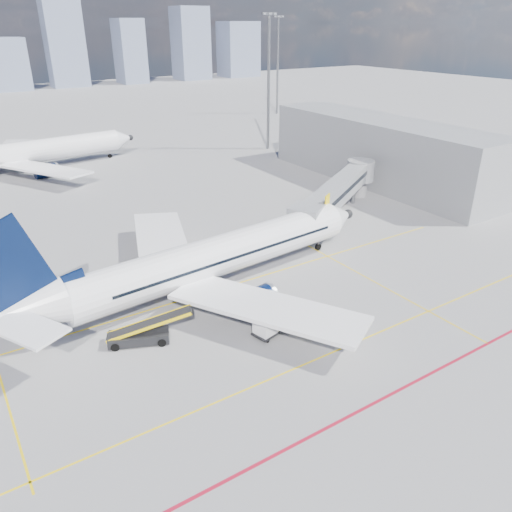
{
  "coord_description": "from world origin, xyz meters",
  "views": [
    {
      "loc": [
        -20.24,
        -29.94,
        23.68
      ],
      "look_at": [
        2.68,
        5.26,
        4.0
      ],
      "focal_mm": 35.0,
      "sensor_mm": 36.0,
      "label": 1
    }
  ],
  "objects_px": {
    "baggage_tug": "(310,319)",
    "cargo_dolly": "(273,321)",
    "main_aircraft": "(205,261)",
    "second_aircraft": "(25,153)",
    "belt_loader": "(141,335)",
    "ramp_worker": "(309,327)"
  },
  "relations": [
    {
      "from": "baggage_tug",
      "to": "belt_loader",
      "type": "bearing_deg",
      "value": 134.89
    },
    {
      "from": "second_aircraft",
      "to": "baggage_tug",
      "type": "relative_size",
      "value": 17.94
    },
    {
      "from": "second_aircraft",
      "to": "baggage_tug",
      "type": "distance_m",
      "value": 66.66
    },
    {
      "from": "belt_loader",
      "to": "ramp_worker",
      "type": "xyz_separation_m",
      "value": [
        11.94,
        -6.84,
        0.24
      ]
    },
    {
      "from": "main_aircraft",
      "to": "belt_loader",
      "type": "bearing_deg",
      "value": -155.73
    },
    {
      "from": "belt_loader",
      "to": "second_aircraft",
      "type": "bearing_deg",
      "value": 110.7
    },
    {
      "from": "cargo_dolly",
      "to": "ramp_worker",
      "type": "height_order",
      "value": "cargo_dolly"
    },
    {
      "from": "main_aircraft",
      "to": "baggage_tug",
      "type": "distance_m",
      "value": 11.65
    },
    {
      "from": "cargo_dolly",
      "to": "second_aircraft",
      "type": "bearing_deg",
      "value": 83.1
    },
    {
      "from": "baggage_tug",
      "to": "belt_loader",
      "type": "relative_size",
      "value": 0.32
    },
    {
      "from": "main_aircraft",
      "to": "belt_loader",
      "type": "xyz_separation_m",
      "value": [
        -8.55,
        -4.89,
        -2.49
      ]
    },
    {
      "from": "second_aircraft",
      "to": "cargo_dolly",
      "type": "height_order",
      "value": "second_aircraft"
    },
    {
      "from": "main_aircraft",
      "to": "cargo_dolly",
      "type": "distance_m",
      "value": 9.84
    },
    {
      "from": "belt_loader",
      "to": "cargo_dolly",
      "type": "bearing_deg",
      "value": -2.01
    },
    {
      "from": "second_aircraft",
      "to": "belt_loader",
      "type": "relative_size",
      "value": 5.8
    },
    {
      "from": "baggage_tug",
      "to": "cargo_dolly",
      "type": "bearing_deg",
      "value": 141.88
    },
    {
      "from": "main_aircraft",
      "to": "belt_loader",
      "type": "relative_size",
      "value": 5.88
    },
    {
      "from": "ramp_worker",
      "to": "cargo_dolly",
      "type": "bearing_deg",
      "value": 68.91
    },
    {
      "from": "baggage_tug",
      "to": "cargo_dolly",
      "type": "xyz_separation_m",
      "value": [
        -3.2,
        0.92,
        0.45
      ]
    },
    {
      "from": "cargo_dolly",
      "to": "main_aircraft",
      "type": "bearing_deg",
      "value": 84.47
    },
    {
      "from": "main_aircraft",
      "to": "cargo_dolly",
      "type": "height_order",
      "value": "main_aircraft"
    },
    {
      "from": "belt_loader",
      "to": "ramp_worker",
      "type": "distance_m",
      "value": 13.76
    }
  ]
}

